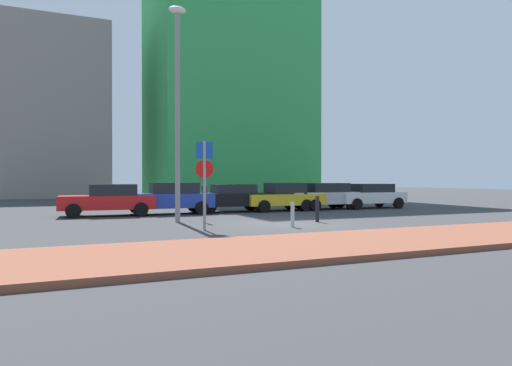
% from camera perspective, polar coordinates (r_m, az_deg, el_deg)
% --- Properties ---
extents(ground_plane, '(120.00, 120.00, 0.00)m').
position_cam_1_polar(ground_plane, '(17.05, 3.90, -5.25)').
color(ground_plane, '#38383A').
extents(sidewalk_brick, '(40.00, 3.81, 0.14)m').
position_cam_1_polar(sidewalk_brick, '(12.26, 16.37, -7.19)').
color(sidewalk_brick, brown).
rests_on(sidewalk_brick, ground).
extents(parked_car_red, '(4.34, 2.17, 1.47)m').
position_cam_1_polar(parked_car_red, '(21.59, -18.44, -2.03)').
color(parked_car_red, red).
rests_on(parked_car_red, ground).
extents(parked_car_blue, '(4.34, 2.02, 1.54)m').
position_cam_1_polar(parked_car_blue, '(21.96, -11.07, -1.87)').
color(parked_car_blue, '#1E389E').
rests_on(parked_car_blue, ground).
extents(parked_car_black, '(4.05, 2.06, 1.44)m').
position_cam_1_polar(parked_car_black, '(23.05, -3.20, -1.85)').
color(parked_car_black, black).
rests_on(parked_car_black, ground).
extents(parked_car_yellow, '(4.42, 2.07, 1.50)m').
position_cam_1_polar(parked_car_yellow, '(23.95, 3.57, -1.78)').
color(parked_car_yellow, gold).
rests_on(parked_car_yellow, ground).
extents(parked_car_silver, '(4.41, 2.10, 1.49)m').
position_cam_1_polar(parked_car_silver, '(25.24, 8.46, -1.60)').
color(parked_car_silver, '#B7BABF').
rests_on(parked_car_silver, ground).
extents(parked_car_white, '(4.23, 2.15, 1.44)m').
position_cam_1_polar(parked_car_white, '(26.86, 14.41, -1.53)').
color(parked_car_white, white).
rests_on(parked_car_white, ground).
extents(parking_sign_post, '(0.58, 0.20, 2.98)m').
position_cam_1_polar(parking_sign_post, '(14.76, -6.67, 1.15)').
color(parking_sign_post, gray).
rests_on(parking_sign_post, ground).
extents(parking_meter, '(0.18, 0.14, 1.44)m').
position_cam_1_polar(parking_meter, '(17.43, -6.68, -2.06)').
color(parking_meter, '#4C4C51').
rests_on(parking_meter, ground).
extents(street_lamp, '(0.70, 0.36, 8.57)m').
position_cam_1_polar(street_lamp, '(18.11, -10.11, 10.75)').
color(street_lamp, gray).
rests_on(street_lamp, ground).
extents(traffic_bollard_near, '(0.14, 0.14, 0.90)m').
position_cam_1_polar(traffic_bollard_near, '(15.75, 4.75, -4.09)').
color(traffic_bollard_near, '#B7B7BC').
rests_on(traffic_bollard_near, ground).
extents(traffic_bollard_mid, '(0.15, 0.15, 1.04)m').
position_cam_1_polar(traffic_bollard_mid, '(17.74, 7.93, -3.35)').
color(traffic_bollard_mid, black).
rests_on(traffic_bollard_mid, ground).
extents(building_colorful_midrise, '(15.66, 14.26, 31.35)m').
position_cam_1_polar(building_colorful_midrise, '(50.35, -4.01, 16.60)').
color(building_colorful_midrise, green).
rests_on(building_colorful_midrise, ground).
extents(building_under_construction, '(10.15, 11.04, 16.23)m').
position_cam_1_polar(building_under_construction, '(48.19, -24.78, 8.08)').
color(building_under_construction, gray).
rests_on(building_under_construction, ground).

